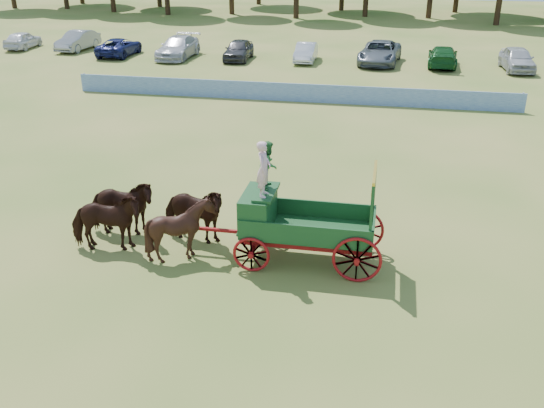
{
  "coord_description": "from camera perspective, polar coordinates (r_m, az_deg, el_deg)",
  "views": [
    {
      "loc": [
        4.66,
        -16.18,
        8.97
      ],
      "look_at": [
        1.38,
        0.58,
        1.3
      ],
      "focal_mm": 40.0,
      "sensor_mm": 36.0,
      "label": 1
    }
  ],
  "objects": [
    {
      "name": "sponsor_banner",
      "position": [
        35.66,
        1.65,
        10.47
      ],
      "size": [
        26.0,
        0.08,
        1.05
      ],
      "primitive_type": "cube",
      "color": "#1B4792",
      "rests_on": "ground"
    },
    {
      "name": "parked_cars",
      "position": [
        47.05,
        8.88,
        13.87
      ],
      "size": [
        57.09,
        7.16,
        1.64
      ],
      "color": "silver",
      "rests_on": "ground"
    },
    {
      "name": "horse_wheel_left",
      "position": [
        18.11,
        -8.5,
        -2.36
      ],
      "size": [
        2.06,
        1.91,
        1.91
      ],
      "primitive_type": "imported",
      "rotation": [
        0.0,
        0.0,
        1.33
      ],
      "color": "black",
      "rests_on": "ground"
    },
    {
      "name": "ground",
      "position": [
        19.08,
        -4.41,
        -3.94
      ],
      "size": [
        160.0,
        160.0,
        0.0
      ],
      "primitive_type": "plane",
      "color": "#9C8646",
      "rests_on": "ground"
    },
    {
      "name": "horse_lead_left",
      "position": [
        19.01,
        -15.36,
        -1.68
      ],
      "size": [
        2.42,
        1.44,
        1.91
      ],
      "primitive_type": "imported",
      "rotation": [
        0.0,
        0.0,
        1.76
      ],
      "color": "black",
      "rests_on": "ground"
    },
    {
      "name": "farm_dray",
      "position": [
        17.63,
        1.15,
        -0.6
      ],
      "size": [
        6.0,
        2.0,
        3.76
      ],
      "color": "#A61015",
      "rests_on": "ground"
    },
    {
      "name": "horse_wheel_right",
      "position": [
        19.05,
        -7.44,
        -0.92
      ],
      "size": [
        2.4,
        1.39,
        1.91
      ],
      "primitive_type": "imported",
      "rotation": [
        0.0,
        0.0,
        1.4
      ],
      "color": "black",
      "rests_on": "ground"
    },
    {
      "name": "horse_lead_right",
      "position": [
        19.9,
        -14.02,
        -0.33
      ],
      "size": [
        2.37,
        1.31,
        1.91
      ],
      "primitive_type": "imported",
      "rotation": [
        0.0,
        0.0,
        1.7
      ],
      "color": "black",
      "rests_on": "ground"
    }
  ]
}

